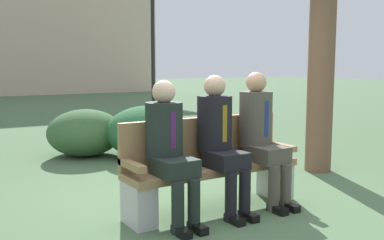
{
  "coord_description": "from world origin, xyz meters",
  "views": [
    {
      "loc": [
        -2.32,
        -3.57,
        1.41
      ],
      "look_at": [
        0.09,
        0.27,
        0.85
      ],
      "focal_mm": 40.96,
      "sensor_mm": 36.0,
      "label": 1
    }
  ],
  "objects_px": {
    "seated_man_left": "(169,144)",
    "seated_man_right": "(261,131)",
    "shrub_mid_lawn": "(83,136)",
    "street_lamp": "(153,33)",
    "seated_man_middle": "(220,136)",
    "shrub_far_lawn": "(147,131)",
    "park_bench": "(210,167)",
    "shrub_near_bench": "(85,133)"
  },
  "relations": [
    {
      "from": "shrub_near_bench",
      "to": "shrub_far_lawn",
      "type": "relative_size",
      "value": 0.92
    },
    {
      "from": "seated_man_right",
      "to": "street_lamp",
      "type": "xyz_separation_m",
      "value": [
        2.45,
        7.21,
        1.53
      ]
    },
    {
      "from": "seated_man_right",
      "to": "shrub_near_bench",
      "type": "relative_size",
      "value": 1.14
    },
    {
      "from": "shrub_mid_lawn",
      "to": "street_lamp",
      "type": "bearing_deg",
      "value": 49.59
    },
    {
      "from": "park_bench",
      "to": "shrub_near_bench",
      "type": "relative_size",
      "value": 1.54
    },
    {
      "from": "seated_man_right",
      "to": "shrub_near_bench",
      "type": "distance_m",
      "value": 3.4
    },
    {
      "from": "seated_man_middle",
      "to": "seated_man_right",
      "type": "height_order",
      "value": "seated_man_right"
    },
    {
      "from": "seated_man_right",
      "to": "shrub_mid_lawn",
      "type": "distance_m",
      "value": 3.56
    },
    {
      "from": "seated_man_left",
      "to": "shrub_mid_lawn",
      "type": "relative_size",
      "value": 1.38
    },
    {
      "from": "shrub_far_lawn",
      "to": "street_lamp",
      "type": "xyz_separation_m",
      "value": [
        2.42,
        4.51,
        1.88
      ]
    },
    {
      "from": "park_bench",
      "to": "shrub_near_bench",
      "type": "height_order",
      "value": "park_bench"
    },
    {
      "from": "park_bench",
      "to": "seated_man_left",
      "type": "relative_size",
      "value": 1.41
    },
    {
      "from": "shrub_near_bench",
      "to": "park_bench",
      "type": "bearing_deg",
      "value": -86.11
    },
    {
      "from": "shrub_far_lawn",
      "to": "seated_man_left",
      "type": "bearing_deg",
      "value": -112.3
    },
    {
      "from": "seated_man_middle",
      "to": "park_bench",
      "type": "bearing_deg",
      "value": 99.42
    },
    {
      "from": "shrub_mid_lawn",
      "to": "street_lamp",
      "type": "xyz_separation_m",
      "value": [
        3.2,
        3.76,
        1.99
      ]
    },
    {
      "from": "shrub_near_bench",
      "to": "shrub_mid_lawn",
      "type": "distance_m",
      "value": 0.18
    },
    {
      "from": "seated_man_middle",
      "to": "shrub_mid_lawn",
      "type": "distance_m",
      "value": 3.49
    },
    {
      "from": "park_bench",
      "to": "street_lamp",
      "type": "xyz_separation_m",
      "value": [
        2.99,
        7.09,
        1.86
      ]
    },
    {
      "from": "shrub_far_lawn",
      "to": "park_bench",
      "type": "bearing_deg",
      "value": -102.52
    },
    {
      "from": "shrub_mid_lawn",
      "to": "shrub_far_lawn",
      "type": "distance_m",
      "value": 1.09
    },
    {
      "from": "seated_man_left",
      "to": "shrub_mid_lawn",
      "type": "bearing_deg",
      "value": 84.54
    },
    {
      "from": "park_bench",
      "to": "seated_man_middle",
      "type": "relative_size",
      "value": 1.37
    },
    {
      "from": "seated_man_right",
      "to": "shrub_far_lawn",
      "type": "bearing_deg",
      "value": 89.28
    },
    {
      "from": "shrub_far_lawn",
      "to": "shrub_mid_lawn",
      "type": "bearing_deg",
      "value": 136.01
    },
    {
      "from": "shrub_mid_lawn",
      "to": "seated_man_left",
      "type": "bearing_deg",
      "value": -95.46
    },
    {
      "from": "seated_man_middle",
      "to": "shrub_mid_lawn",
      "type": "relative_size",
      "value": 1.42
    },
    {
      "from": "seated_man_right",
      "to": "shrub_far_lawn",
      "type": "distance_m",
      "value": 2.72
    },
    {
      "from": "shrub_mid_lawn",
      "to": "street_lamp",
      "type": "relative_size",
      "value": 0.25
    },
    {
      "from": "seated_man_left",
      "to": "seated_man_right",
      "type": "height_order",
      "value": "seated_man_right"
    },
    {
      "from": "seated_man_left",
      "to": "shrub_far_lawn",
      "type": "relative_size",
      "value": 1.0
    },
    {
      "from": "shrub_far_lawn",
      "to": "street_lamp",
      "type": "height_order",
      "value": "street_lamp"
    },
    {
      "from": "seated_man_left",
      "to": "street_lamp",
      "type": "height_order",
      "value": "street_lamp"
    },
    {
      "from": "seated_man_middle",
      "to": "shrub_far_lawn",
      "type": "bearing_deg",
      "value": 78.44
    },
    {
      "from": "shrub_mid_lawn",
      "to": "shrub_far_lawn",
      "type": "relative_size",
      "value": 0.72
    },
    {
      "from": "seated_man_right",
      "to": "shrub_far_lawn",
      "type": "xyz_separation_m",
      "value": [
        0.03,
        2.7,
        -0.35
      ]
    },
    {
      "from": "seated_man_left",
      "to": "seated_man_right",
      "type": "bearing_deg",
      "value": 0.33
    },
    {
      "from": "seated_man_left",
      "to": "seated_man_middle",
      "type": "relative_size",
      "value": 0.97
    },
    {
      "from": "seated_man_left",
      "to": "park_bench",
      "type": "bearing_deg",
      "value": 13.22
    },
    {
      "from": "shrub_mid_lawn",
      "to": "shrub_far_lawn",
      "type": "xyz_separation_m",
      "value": [
        0.78,
        -0.75,
        0.11
      ]
    },
    {
      "from": "seated_man_middle",
      "to": "shrub_near_bench",
      "type": "bearing_deg",
      "value": 94.09
    },
    {
      "from": "park_bench",
      "to": "seated_man_left",
      "type": "distance_m",
      "value": 0.63
    }
  ]
}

